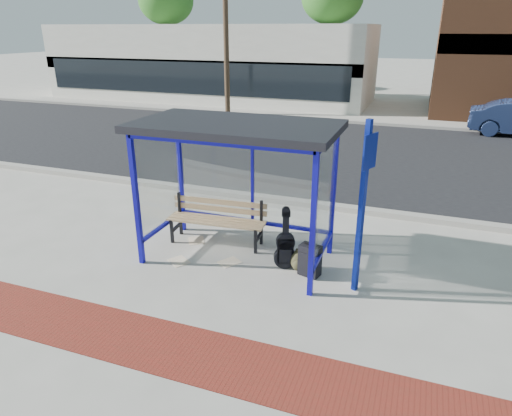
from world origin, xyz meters
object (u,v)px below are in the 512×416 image
at_px(backpack, 299,261).
at_px(bench, 217,218).
at_px(suitcase, 310,260).
at_px(guitar_bag, 285,248).

bearing_deg(backpack, bench, 159.95).
height_order(bench, backpack, bench).
bearing_deg(backpack, suitcase, -30.80).
bearing_deg(bench, backpack, -21.21).
relative_size(guitar_bag, backpack, 2.88).
bearing_deg(guitar_bag, bench, 138.05).
bearing_deg(guitar_bag, backpack, -21.12).
height_order(suitcase, backpack, suitcase).
xyz_separation_m(suitcase, backpack, (-0.21, 0.11, -0.10)).
height_order(guitar_bag, backpack, guitar_bag).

